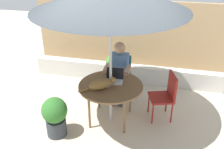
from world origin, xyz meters
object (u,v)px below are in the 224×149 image
(patio_table, at_px, (111,88))
(chair_occupied, at_px, (120,73))
(laptop, at_px, (115,77))
(person_seated, at_px, (119,69))
(chair_empty, at_px, (166,93))
(potted_plant_by_chair, at_px, (55,115))
(potted_plant_near_fence, at_px, (115,65))
(cat, at_px, (102,84))

(patio_table, distance_m, chair_occupied, 0.86)
(laptop, bearing_deg, person_seated, 93.18)
(laptop, bearing_deg, chair_empty, 7.46)
(laptop, height_order, potted_plant_by_chair, laptop)
(person_seated, bearing_deg, potted_plant_by_chair, -121.88)
(chair_empty, height_order, potted_plant_by_chair, chair_empty)
(chair_empty, xyz_separation_m, potted_plant_near_fence, (-1.19, 1.21, -0.15))
(person_seated, xyz_separation_m, laptop, (0.03, -0.52, 0.10))
(chair_occupied, bearing_deg, potted_plant_near_fence, 111.04)
(patio_table, xyz_separation_m, potted_plant_near_fence, (-0.25, 1.50, -0.31))
(laptop, height_order, potted_plant_near_fence, laptop)
(laptop, bearing_deg, potted_plant_by_chair, -137.32)
(patio_table, distance_m, person_seated, 0.69)
(chair_empty, distance_m, potted_plant_by_chair, 1.94)
(person_seated, height_order, laptop, person_seated)
(person_seated, relative_size, potted_plant_by_chair, 1.74)
(potted_plant_by_chair, bearing_deg, potted_plant_near_fence, 75.47)
(patio_table, distance_m, chair_empty, 0.99)
(chair_occupied, relative_size, potted_plant_near_fence, 1.34)
(chair_occupied, bearing_deg, person_seated, -90.00)
(chair_occupied, xyz_separation_m, potted_plant_by_chair, (-0.79, -1.43, -0.13))
(cat, xyz_separation_m, potted_plant_near_fence, (-0.13, 1.64, -0.44))
(laptop, xyz_separation_m, potted_plant_near_fence, (-0.28, 1.33, -0.42))
(laptop, distance_m, potted_plant_near_fence, 1.42)
(person_seated, relative_size, cat, 2.19)
(patio_table, relative_size, person_seated, 0.90)
(cat, bearing_deg, person_seated, 81.94)
(patio_table, bearing_deg, chair_empty, 17.45)
(patio_table, bearing_deg, potted_plant_by_chair, -143.71)
(potted_plant_by_chair, bearing_deg, cat, 33.23)
(chair_empty, height_order, potted_plant_near_fence, chair_empty)
(person_seated, bearing_deg, potted_plant_near_fence, 107.23)
(laptop, height_order, cat, laptop)
(laptop, distance_m, cat, 0.35)
(cat, bearing_deg, patio_table, 49.90)
(potted_plant_near_fence, bearing_deg, patio_table, -80.50)
(patio_table, relative_size, chair_occupied, 1.24)
(chair_occupied, xyz_separation_m, person_seated, (0.00, -0.16, 0.17))
(person_seated, bearing_deg, laptop, -86.82)
(chair_empty, xyz_separation_m, laptop, (-0.91, -0.12, 0.27))
(laptop, xyz_separation_m, potted_plant_by_chair, (-0.82, -0.76, -0.41))
(potted_plant_by_chair, bearing_deg, chair_occupied, 61.03)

